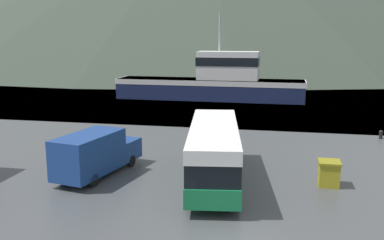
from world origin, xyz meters
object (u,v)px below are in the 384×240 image
(tour_bus, at_px, (214,150))
(fishing_boat, at_px, (214,82))
(delivery_van, at_px, (96,153))
(small_boat, at_px, (265,87))
(storage_bin, at_px, (329,173))

(tour_bus, xyz_separation_m, fishing_boat, (-4.49, 29.93, 0.39))
(delivery_van, relative_size, small_boat, 0.96)
(storage_bin, bearing_deg, fishing_boat, 109.67)
(tour_bus, distance_m, storage_bin, 6.13)
(delivery_van, xyz_separation_m, storage_bin, (12.62, 0.90, -0.64))
(storage_bin, relative_size, small_boat, 0.20)
(small_boat, bearing_deg, delivery_van, -59.79)
(small_boat, bearing_deg, tour_bus, -50.65)
(tour_bus, bearing_deg, delivery_van, 175.12)
(delivery_van, height_order, small_boat, delivery_van)
(delivery_van, relative_size, storage_bin, 4.86)
(fishing_boat, relative_size, storage_bin, 17.37)
(delivery_van, height_order, storage_bin, delivery_van)
(tour_bus, height_order, storage_bin, tour_bus)
(tour_bus, relative_size, delivery_van, 1.61)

